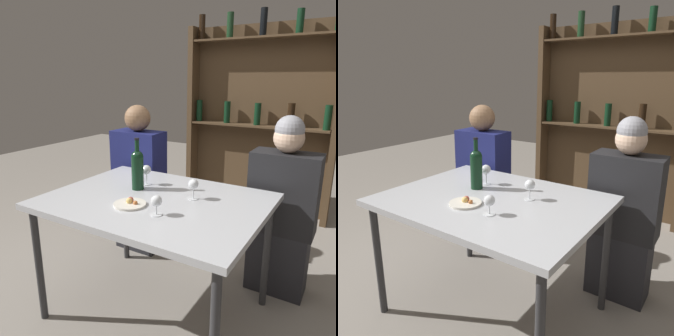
# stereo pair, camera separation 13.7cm
# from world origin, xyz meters

# --- Properties ---
(ground_plane) EXTENTS (10.00, 10.00, 0.00)m
(ground_plane) POSITION_xyz_m (0.00, 0.00, 0.00)
(ground_plane) COLOR gray
(dining_table) EXTENTS (1.25, 0.95, 0.77)m
(dining_table) POSITION_xyz_m (0.00, 0.00, 0.70)
(dining_table) COLOR #B7BABF
(dining_table) RESTS_ON ground_plane
(wine_rack_wall) EXTENTS (1.58, 0.21, 2.10)m
(wine_rack_wall) POSITION_xyz_m (-0.00, 2.02, 1.06)
(wine_rack_wall) COLOR #4C3823
(wine_rack_wall) RESTS_ON ground_plane
(wine_bottle) EXTENTS (0.08, 0.08, 0.33)m
(wine_bottle) POSITION_xyz_m (-0.19, 0.08, 0.91)
(wine_bottle) COLOR black
(wine_bottle) RESTS_ON dining_table
(wine_glass_0) EXTENTS (0.06, 0.06, 0.13)m
(wine_glass_0) POSITION_xyz_m (-0.19, 0.19, 0.86)
(wine_glass_0) COLOR silver
(wine_glass_0) RESTS_ON dining_table
(wine_glass_1) EXTENTS (0.06, 0.06, 0.11)m
(wine_glass_1) POSITION_xyz_m (0.14, -0.20, 0.84)
(wine_glass_1) COLOR silver
(wine_glass_1) RESTS_ON dining_table
(wine_glass_2) EXTENTS (0.06, 0.06, 0.12)m
(wine_glass_2) POSITION_xyz_m (0.19, 0.11, 0.85)
(wine_glass_2) COLOR silver
(wine_glass_2) RESTS_ON dining_table
(food_plate_0) EXTENTS (0.18, 0.18, 0.04)m
(food_plate_0) POSITION_xyz_m (-0.06, -0.16, 0.78)
(food_plate_0) COLOR silver
(food_plate_0) RESTS_ON dining_table
(seated_person_left) EXTENTS (0.42, 0.22, 1.24)m
(seated_person_left) POSITION_xyz_m (-0.58, 0.63, 0.58)
(seated_person_left) COLOR #26262B
(seated_person_left) RESTS_ON ground_plane
(seated_person_right) EXTENTS (0.43, 0.22, 1.22)m
(seated_person_right) POSITION_xyz_m (0.59, 0.63, 0.58)
(seated_person_right) COLOR #26262B
(seated_person_right) RESTS_ON ground_plane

